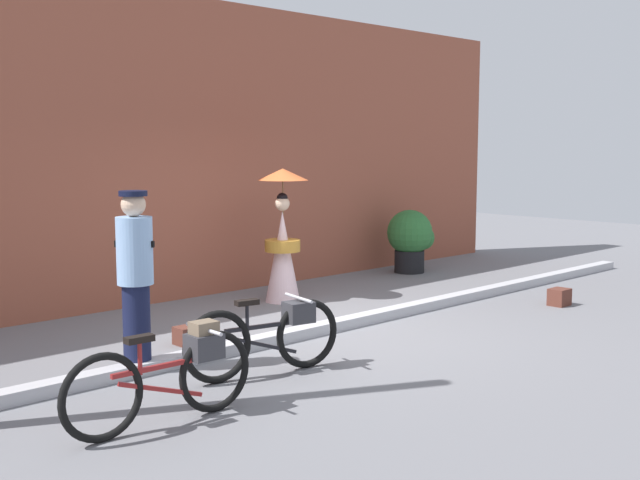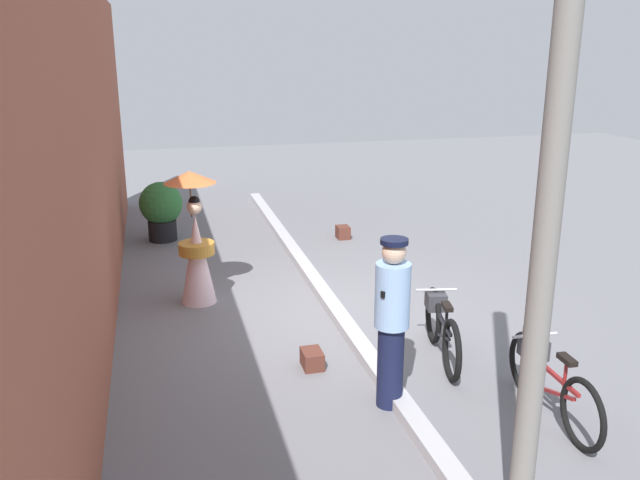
{
  "view_description": "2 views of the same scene",
  "coord_description": "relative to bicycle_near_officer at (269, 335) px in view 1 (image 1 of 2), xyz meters",
  "views": [
    {
      "loc": [
        -6.14,
        -6.36,
        2.14
      ],
      "look_at": [
        0.38,
        0.45,
        1.01
      ],
      "focal_mm": 44.0,
      "sensor_mm": 36.0,
      "label": 1
    },
    {
      "loc": [
        -8.0,
        2.22,
        3.5
      ],
      "look_at": [
        -0.2,
        0.26,
        1.1
      ],
      "focal_mm": 37.79,
      "sensor_mm": 36.0,
      "label": 2
    }
  ],
  "objects": [
    {
      "name": "building_wall",
      "position": [
        1.51,
        3.85,
        1.71
      ],
      "size": [
        14.0,
        0.4,
        4.19
      ],
      "primitive_type": "cube",
      "color": "brown",
      "rests_on": "ground_plane"
    },
    {
      "name": "person_officer",
      "position": [
        -0.86,
        0.92,
        0.55
      ],
      "size": [
        0.34,
        0.34,
        1.73
      ],
      "color": "#141938",
      "rests_on": "ground_plane"
    },
    {
      "name": "bicycle_near_officer",
      "position": [
        0.0,
        0.0,
        0.0
      ],
      "size": [
        1.61,
        0.51,
        0.74
      ],
      "color": "black",
      "rests_on": "ground_plane"
    },
    {
      "name": "sidewalk_curb",
      "position": [
        1.51,
        0.83,
        -0.32
      ],
      "size": [
        14.0,
        0.2,
        0.12
      ],
      "primitive_type": "cube",
      "color": "#B2B2B7",
      "rests_on": "ground_plane"
    },
    {
      "name": "person_with_parasol",
      "position": [
        2.4,
        2.56,
        0.49
      ],
      "size": [
        0.7,
        0.7,
        1.84
      ],
      "color": "silver",
      "rests_on": "ground_plane"
    },
    {
      "name": "potted_plant_by_door",
      "position": [
        5.63,
        2.95,
        0.22
      ],
      "size": [
        0.79,
        0.77,
        1.07
      ],
      "color": "black",
      "rests_on": "ground_plane"
    },
    {
      "name": "backpack_spare",
      "position": [
        4.91,
        -0.25,
        -0.26
      ],
      "size": [
        0.27,
        0.22,
        0.23
      ],
      "color": "#592D23",
      "rests_on": "ground_plane"
    },
    {
      "name": "ground_plane",
      "position": [
        1.51,
        0.83,
        -0.38
      ],
      "size": [
        30.0,
        30.0,
        0.0
      ],
      "primitive_type": "plane",
      "color": "slate"
    },
    {
      "name": "bicycle_far_side",
      "position": [
        -1.4,
        -0.49,
        0.02
      ],
      "size": [
        1.65,
        0.48,
        0.76
      ],
      "color": "black",
      "rests_on": "ground_plane"
    },
    {
      "name": "backpack_on_pavement",
      "position": [
        0.11,
        1.48,
        -0.28
      ],
      "size": [
        0.31,
        0.22,
        0.2
      ],
      "color": "#592D23",
      "rests_on": "ground_plane"
    }
  ]
}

